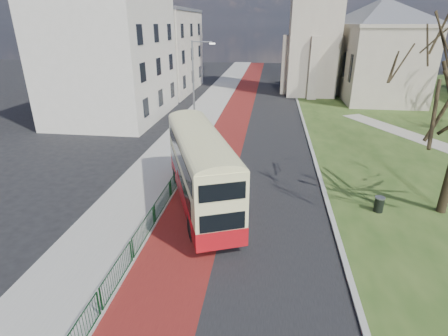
# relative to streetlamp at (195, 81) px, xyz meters

# --- Properties ---
(ground) EXTENTS (160.00, 160.00, 0.00)m
(ground) POSITION_rel_streetlamp_xyz_m (4.35, -18.00, -4.59)
(ground) COLOR black
(ground) RESTS_ON ground
(road_carriageway) EXTENTS (9.00, 120.00, 0.01)m
(road_carriageway) POSITION_rel_streetlamp_xyz_m (5.85, 2.00, -4.59)
(road_carriageway) COLOR black
(road_carriageway) RESTS_ON ground
(bus_lane) EXTENTS (3.40, 120.00, 0.01)m
(bus_lane) POSITION_rel_streetlamp_xyz_m (3.15, 2.00, -4.59)
(bus_lane) COLOR #591414
(bus_lane) RESTS_ON ground
(pavement_west) EXTENTS (4.00, 120.00, 0.12)m
(pavement_west) POSITION_rel_streetlamp_xyz_m (-0.65, 2.00, -4.53)
(pavement_west) COLOR gray
(pavement_west) RESTS_ON ground
(kerb_west) EXTENTS (0.25, 120.00, 0.13)m
(kerb_west) POSITION_rel_streetlamp_xyz_m (1.35, 2.00, -4.53)
(kerb_west) COLOR #999993
(kerb_west) RESTS_ON ground
(kerb_east) EXTENTS (0.25, 80.00, 0.13)m
(kerb_east) POSITION_rel_streetlamp_xyz_m (10.45, 4.00, -4.53)
(kerb_east) COLOR #999993
(kerb_east) RESTS_ON ground
(pedestrian_railing) EXTENTS (0.07, 24.00, 1.12)m
(pedestrian_railing) POSITION_rel_streetlamp_xyz_m (1.40, -14.00, -4.04)
(pedestrian_railing) COLOR #0B3415
(pedestrian_railing) RESTS_ON ground
(street_block_near) EXTENTS (10.30, 14.30, 13.00)m
(street_block_near) POSITION_rel_streetlamp_xyz_m (-9.65, 4.00, 1.92)
(street_block_near) COLOR beige
(street_block_near) RESTS_ON ground
(street_block_far) EXTENTS (10.30, 16.30, 11.50)m
(street_block_far) POSITION_rel_streetlamp_xyz_m (-9.65, 20.00, 1.17)
(street_block_far) COLOR #B6AB9A
(street_block_far) RESTS_ON ground
(streetlamp) EXTENTS (2.13, 0.18, 8.00)m
(streetlamp) POSITION_rel_streetlamp_xyz_m (0.00, 0.00, 0.00)
(streetlamp) COLOR gray
(streetlamp) RESTS_ON pavement_west
(bus) EXTENTS (5.82, 10.15, 4.18)m
(bus) POSITION_rel_streetlamp_xyz_m (3.36, -14.71, -2.21)
(bus) COLOR #A40F15
(bus) RESTS_ON ground
(litter_bin) EXTENTS (0.54, 0.54, 0.86)m
(litter_bin) POSITION_rel_streetlamp_xyz_m (13.04, -14.22, -4.12)
(litter_bin) COLOR black
(litter_bin) RESTS_ON grass_green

